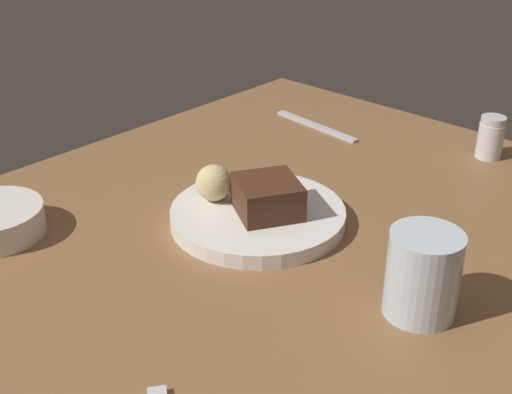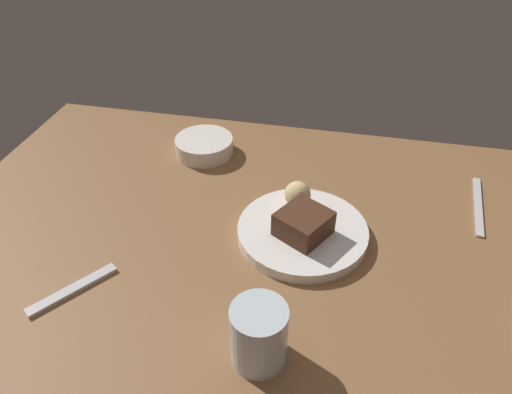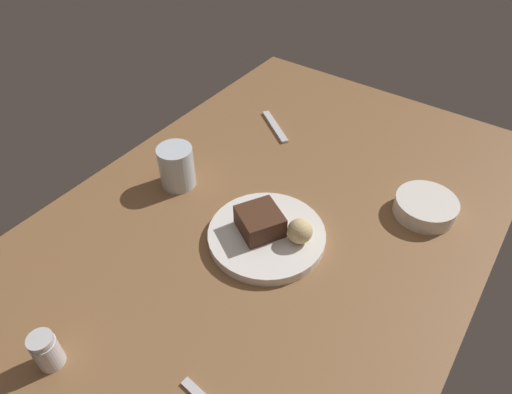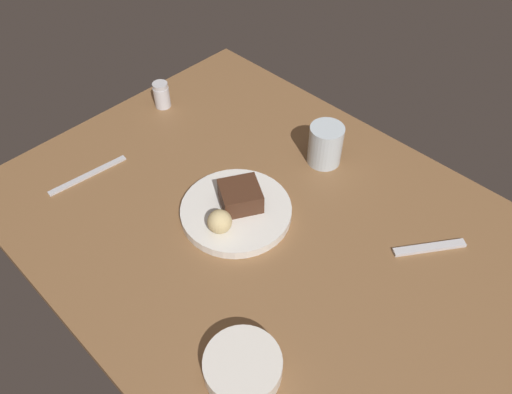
{
  "view_description": "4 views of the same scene",
  "coord_description": "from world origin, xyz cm",
  "px_view_note": "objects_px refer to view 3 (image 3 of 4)",
  "views": [
    {
      "loc": [
        -49.19,
        -50.99,
        48.36
      ],
      "look_at": [
        8.35,
        2.12,
        7.45
      ],
      "focal_mm": 47.36,
      "sensor_mm": 36.0,
      "label": 1
    },
    {
      "loc": [
        14.65,
        -62.38,
        62.3
      ],
      "look_at": [
        -0.02,
        6.12,
        7.92
      ],
      "focal_mm": 33.6,
      "sensor_mm": 36.0,
      "label": 2
    },
    {
      "loc": [
        60.98,
        36.67,
        71.45
      ],
      "look_at": [
        5.42,
        -2.7,
        8.77
      ],
      "focal_mm": 31.83,
      "sensor_mm": 36.0,
      "label": 3
    },
    {
      "loc": [
        -41.78,
        48.96,
        82.58
      ],
      "look_at": [
        6.3,
        -0.23,
        8.45
      ],
      "focal_mm": 34.51,
      "sensor_mm": 36.0,
      "label": 4
    }
  ],
  "objects_px": {
    "dessert_plate": "(267,236)",
    "side_bowl": "(425,207)",
    "salt_shaker": "(46,351)",
    "water_glass": "(177,167)",
    "bread_roll": "(300,231)",
    "chocolate_cake_slice": "(260,221)",
    "dessert_spoon": "(275,127)"
  },
  "relations": [
    {
      "from": "water_glass",
      "to": "side_bowl",
      "type": "bearing_deg",
      "value": 114.93
    },
    {
      "from": "chocolate_cake_slice",
      "to": "salt_shaker",
      "type": "bearing_deg",
      "value": -15.59
    },
    {
      "from": "dessert_plate",
      "to": "dessert_spoon",
      "type": "height_order",
      "value": "dessert_plate"
    },
    {
      "from": "chocolate_cake_slice",
      "to": "dessert_spoon",
      "type": "bearing_deg",
      "value": -150.94
    },
    {
      "from": "water_glass",
      "to": "chocolate_cake_slice",
      "type": "bearing_deg",
      "value": 83.51
    },
    {
      "from": "dessert_plate",
      "to": "salt_shaker",
      "type": "distance_m",
      "value": 0.44
    },
    {
      "from": "dessert_plate",
      "to": "side_bowl",
      "type": "bearing_deg",
      "value": 137.76
    },
    {
      "from": "water_glass",
      "to": "dessert_plate",
      "type": "bearing_deg",
      "value": 84.3
    },
    {
      "from": "salt_shaker",
      "to": "side_bowl",
      "type": "height_order",
      "value": "salt_shaker"
    },
    {
      "from": "dessert_plate",
      "to": "dessert_spoon",
      "type": "bearing_deg",
      "value": -148.87
    },
    {
      "from": "dessert_spoon",
      "to": "dessert_plate",
      "type": "bearing_deg",
      "value": -22.84
    },
    {
      "from": "chocolate_cake_slice",
      "to": "salt_shaker",
      "type": "xyz_separation_m",
      "value": [
        0.41,
        -0.12,
        -0.01
      ]
    },
    {
      "from": "side_bowl",
      "to": "chocolate_cake_slice",
      "type": "bearing_deg",
      "value": -43.87
    },
    {
      "from": "chocolate_cake_slice",
      "to": "salt_shaker",
      "type": "relative_size",
      "value": 1.18
    },
    {
      "from": "side_bowl",
      "to": "dessert_spoon",
      "type": "distance_m",
      "value": 0.45
    },
    {
      "from": "chocolate_cake_slice",
      "to": "water_glass",
      "type": "xyz_separation_m",
      "value": [
        -0.03,
        -0.25,
        0.01
      ]
    },
    {
      "from": "dessert_plate",
      "to": "bread_roll",
      "type": "bearing_deg",
      "value": 107.35
    },
    {
      "from": "bread_roll",
      "to": "dessert_spoon",
      "type": "bearing_deg",
      "value": -140.08
    },
    {
      "from": "dessert_plate",
      "to": "bread_roll",
      "type": "height_order",
      "value": "bread_roll"
    },
    {
      "from": "salt_shaker",
      "to": "water_glass",
      "type": "xyz_separation_m",
      "value": [
        -0.44,
        -0.13,
        0.01
      ]
    },
    {
      "from": "bread_roll",
      "to": "side_bowl",
      "type": "xyz_separation_m",
      "value": [
        -0.24,
        0.17,
        -0.03
      ]
    },
    {
      "from": "salt_shaker",
      "to": "dessert_spoon",
      "type": "distance_m",
      "value": 0.76
    },
    {
      "from": "water_glass",
      "to": "dessert_spoon",
      "type": "height_order",
      "value": "water_glass"
    },
    {
      "from": "salt_shaker",
      "to": "dessert_plate",
      "type": "bearing_deg",
      "value": 162.51
    },
    {
      "from": "bread_roll",
      "to": "dessert_spoon",
      "type": "xyz_separation_m",
      "value": [
        -0.32,
        -0.27,
        -0.04
      ]
    },
    {
      "from": "bread_roll",
      "to": "dessert_plate",
      "type": "bearing_deg",
      "value": -72.65
    },
    {
      "from": "side_bowl",
      "to": "salt_shaker",
      "type": "bearing_deg",
      "value": -28.44
    },
    {
      "from": "bread_roll",
      "to": "salt_shaker",
      "type": "xyz_separation_m",
      "value": [
        0.43,
        -0.19,
        -0.01
      ]
    },
    {
      "from": "salt_shaker",
      "to": "water_glass",
      "type": "bearing_deg",
      "value": -163.38
    },
    {
      "from": "dessert_plate",
      "to": "water_glass",
      "type": "height_order",
      "value": "water_glass"
    },
    {
      "from": "side_bowl",
      "to": "dessert_spoon",
      "type": "xyz_separation_m",
      "value": [
        -0.09,
        -0.44,
        -0.02
      ]
    },
    {
      "from": "bread_roll",
      "to": "water_glass",
      "type": "relative_size",
      "value": 0.51
    }
  ]
}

